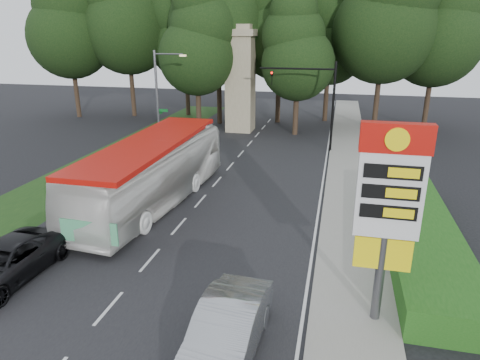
% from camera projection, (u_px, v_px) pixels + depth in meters
% --- Properties ---
extents(ground, '(120.00, 120.00, 0.00)m').
position_uv_depth(ground, '(101.00, 317.00, 14.80)').
color(ground, black).
rests_on(ground, ground).
extents(road_surface, '(14.00, 80.00, 0.02)m').
position_uv_depth(road_surface, '(206.00, 195.00, 25.83)').
color(road_surface, black).
rests_on(road_surface, ground).
extents(sidewalk_right, '(3.00, 80.00, 0.12)m').
position_uv_depth(sidewalk_right, '(350.00, 207.00, 24.00)').
color(sidewalk_right, gray).
rests_on(sidewalk_right, ground).
extents(grass_verge_left, '(5.00, 50.00, 0.02)m').
position_uv_depth(grass_verge_left, '(112.00, 158.00, 33.39)').
color(grass_verge_left, '#193814').
rests_on(grass_verge_left, ground).
extents(hedge, '(3.00, 14.00, 1.20)m').
position_uv_depth(hedge, '(420.00, 235.00, 19.50)').
color(hedge, '#1C5115').
rests_on(hedge, ground).
extents(gas_station_pylon, '(2.10, 0.45, 6.85)m').
position_uv_depth(gas_station_pylon, '(389.00, 200.00, 13.20)').
color(gas_station_pylon, '#59595E').
rests_on(gas_station_pylon, ground).
extents(traffic_signal_mast, '(6.10, 0.35, 7.20)m').
position_uv_depth(traffic_signal_mast, '(317.00, 94.00, 34.13)').
color(traffic_signal_mast, black).
rests_on(traffic_signal_mast, ground).
extents(streetlight_signs, '(2.75, 0.98, 8.00)m').
position_uv_depth(streetlight_signs, '(159.00, 95.00, 35.09)').
color(streetlight_signs, '#59595E').
rests_on(streetlight_signs, ground).
extents(monument, '(3.00, 3.00, 10.05)m').
position_uv_depth(monument, '(240.00, 79.00, 41.16)').
color(monument, gray).
rests_on(monument, ground).
extents(tree_far_west, '(8.96, 8.96, 17.60)m').
position_uv_depth(tree_far_west, '(67.00, 19.00, 46.37)').
color(tree_far_west, '#2D2116').
rests_on(tree_far_west, ground).
extents(tree_west_mid, '(9.80, 9.80, 19.25)m').
position_uv_depth(tree_west_mid, '(126.00, 9.00, 46.60)').
color(tree_west_mid, '#2D2116').
rests_on(tree_west_mid, ground).
extents(tree_west_near, '(8.40, 8.40, 16.50)m').
position_uv_depth(tree_west_near, '(185.00, 26.00, 47.70)').
color(tree_west_near, '#2D2116').
rests_on(tree_west_near, ground).
extents(tree_center_left, '(10.08, 10.08, 19.80)m').
position_uv_depth(tree_center_left, '(218.00, 3.00, 42.29)').
color(tree_center_left, '#2D2116').
rests_on(tree_center_left, ground).
extents(tree_center_right, '(9.24, 9.24, 18.15)m').
position_uv_depth(tree_center_right, '(280.00, 15.00, 43.18)').
color(tree_center_right, '#2D2116').
rests_on(tree_center_right, ground).
extents(tree_east_near, '(8.12, 8.12, 15.95)m').
position_uv_depth(tree_east_near, '(331.00, 29.00, 44.39)').
color(tree_east_near, '#2D2116').
rests_on(tree_east_near, ground).
extents(tree_east_mid, '(9.52, 9.52, 18.70)m').
position_uv_depth(tree_east_mid, '(386.00, 9.00, 39.09)').
color(tree_east_mid, '#2D2116').
rests_on(tree_east_mid, ground).
extents(tree_far_east, '(8.68, 8.68, 17.05)m').
position_uv_depth(tree_far_east, '(439.00, 21.00, 40.19)').
color(tree_far_east, '#2D2116').
rests_on(tree_far_east, ground).
extents(tree_monument_left, '(7.28, 7.28, 14.30)m').
position_uv_depth(tree_monument_left, '(196.00, 40.00, 39.92)').
color(tree_monument_left, '#2D2116').
rests_on(tree_monument_left, ground).
extents(tree_monument_right, '(6.72, 6.72, 13.20)m').
position_uv_depth(tree_monument_right, '(298.00, 48.00, 38.57)').
color(tree_monument_right, '#2D2116').
rests_on(tree_monument_right, ground).
extents(transit_bus, '(4.23, 13.59, 3.73)m').
position_uv_depth(transit_bus, '(152.00, 173.00, 23.93)').
color(transit_bus, white).
rests_on(transit_bus, ground).
extents(sedan_silver, '(2.04, 5.29, 1.72)m').
position_uv_depth(sedan_silver, '(226.00, 332.00, 12.79)').
color(sedan_silver, '#999CA0').
rests_on(sedan_silver, ground).
extents(suv_charcoal, '(2.71, 5.59, 1.53)m').
position_uv_depth(suv_charcoal, '(4.00, 263.00, 16.81)').
color(suv_charcoal, black).
rests_on(suv_charcoal, ground).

